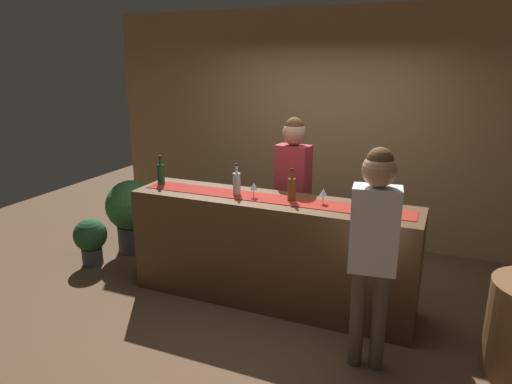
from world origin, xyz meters
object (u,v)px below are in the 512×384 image
object	(u,v)px
wine_bottle_amber	(292,189)
wine_glass_near_customer	(378,203)
wine_bottle_clear	(237,183)
customer_sipping	(374,237)
wine_glass_far_end	(254,187)
bartender	(293,181)
potted_plant_small	(91,238)
potted_plant_tall	(132,211)
wine_glass_mid_counter	(323,193)
wine_bottle_green	(161,174)

from	to	relation	value
wine_bottle_amber	wine_glass_near_customer	xyz separation A→B (m)	(0.78, -0.10, -0.01)
wine_bottle_clear	customer_sipping	world-z (taller)	customer_sipping
wine_glass_far_end	bartender	world-z (taller)	bartender
bartender	potted_plant_small	bearing A→B (deg)	23.64
wine_bottle_amber	potted_plant_tall	xyz separation A→B (m)	(-2.19, 0.46, -0.64)
wine_glass_mid_counter	potted_plant_small	size ratio (longest dim) A/B	0.26
wine_bottle_clear	wine_glass_near_customer	xyz separation A→B (m)	(1.33, -0.09, -0.01)
bartender	potted_plant_tall	xyz separation A→B (m)	(-2.02, -0.10, -0.56)
wine_bottle_green	bartender	xyz separation A→B (m)	(1.25, 0.54, -0.08)
wine_bottle_clear	potted_plant_tall	distance (m)	1.82
bartender	customer_sipping	world-z (taller)	bartender
wine_bottle_clear	bartender	distance (m)	0.69
wine_glass_far_end	bartender	xyz separation A→B (m)	(0.18, 0.60, -0.07)
wine_glass_far_end	potted_plant_tall	bearing A→B (deg)	164.65
wine_glass_near_customer	wine_bottle_amber	bearing A→B (deg)	172.68
wine_bottle_green	potted_plant_tall	world-z (taller)	wine_bottle_green
wine_bottle_amber	customer_sipping	bearing A→B (deg)	-38.35
wine_bottle_green	wine_bottle_amber	bearing A→B (deg)	-0.65
wine_bottle_amber	customer_sipping	world-z (taller)	customer_sipping
wine_bottle_green	wine_glass_near_customer	world-z (taller)	wine_bottle_green
wine_glass_far_end	potted_plant_tall	size ratio (longest dim) A/B	0.16
customer_sipping	potted_plant_tall	distance (m)	3.30
wine_bottle_clear	wine_bottle_green	size ratio (longest dim) A/B	1.00
wine_glass_mid_counter	wine_bottle_clear	bearing A→B (deg)	-177.85
wine_bottle_clear	wine_glass_far_end	world-z (taller)	wine_bottle_clear
wine_bottle_amber	wine_glass_far_end	bearing A→B (deg)	-173.01
customer_sipping	potted_plant_small	size ratio (longest dim) A/B	3.14
wine_bottle_clear	bartender	world-z (taller)	bartender
bartender	potted_plant_tall	bearing A→B (deg)	10.82
wine_bottle_amber	potted_plant_tall	distance (m)	2.33
customer_sipping	wine_glass_mid_counter	bearing A→B (deg)	121.54
wine_bottle_amber	wine_glass_near_customer	size ratio (longest dim) A/B	2.10
wine_bottle_green	wine_glass_far_end	size ratio (longest dim) A/B	2.10
customer_sipping	potted_plant_small	xyz separation A→B (m)	(-3.24, 0.62, -0.75)
wine_glass_mid_counter	potted_plant_tall	size ratio (longest dim) A/B	0.16
wine_bottle_clear	potted_plant_tall	world-z (taller)	wine_bottle_clear
wine_bottle_amber	wine_glass_mid_counter	bearing A→B (deg)	4.03
bartender	customer_sipping	size ratio (longest dim) A/B	1.01
wine_bottle_green	wine_glass_near_customer	bearing A→B (deg)	-3.03
wine_bottle_clear	wine_bottle_green	distance (m)	0.88
wine_bottle_clear	potted_plant_small	world-z (taller)	wine_bottle_clear
potted_plant_small	wine_bottle_green	bearing A→B (deg)	4.53
potted_plant_tall	potted_plant_small	size ratio (longest dim) A/B	1.62
wine_bottle_amber	bartender	size ratio (longest dim) A/B	0.17
wine_bottle_clear	potted_plant_tall	bearing A→B (deg)	164.00
wine_glass_near_customer	potted_plant_small	bearing A→B (deg)	179.26
wine_bottle_green	potted_plant_small	distance (m)	1.28
wine_glass_near_customer	customer_sipping	xyz separation A→B (m)	(0.07, -0.58, -0.08)
wine_bottle_amber	wine_bottle_green	size ratio (longest dim) A/B	1.00
wine_bottle_green	potted_plant_tall	distance (m)	1.09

